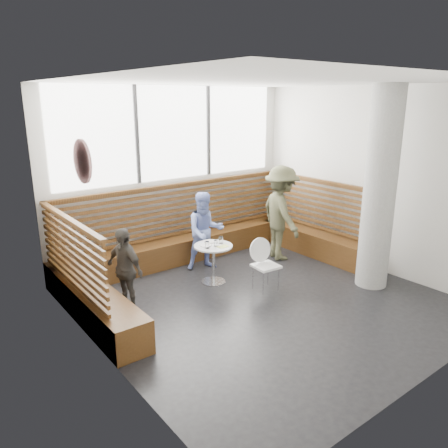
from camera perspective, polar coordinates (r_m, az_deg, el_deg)
room at (r=6.25m, az=5.58°, el=3.29°), size 5.00×5.00×3.20m
booth at (r=7.91m, az=-3.42°, el=-2.89°), size 5.00×2.50×1.44m
concrete_column at (r=7.27m, az=19.68°, el=4.24°), size 0.50×0.50×3.20m
wall_art at (r=5.17m, az=-18.02°, el=7.79°), size 0.03×0.50×0.50m
cafe_table at (r=7.23m, az=-1.41°, el=-4.20°), size 0.64×0.64×0.66m
cafe_chair at (r=7.02m, az=5.17°, el=-4.76°), size 0.40×0.39×0.83m
adult_man at (r=8.30m, az=7.47°, el=1.43°), size 0.99×1.31×1.79m
child_back at (r=7.77m, az=-2.47°, el=-0.93°), size 0.83×0.74×1.41m
child_left at (r=6.46m, az=-12.87°, el=-5.76°), size 0.46×0.77×1.23m
plate_near at (r=7.16m, az=-2.43°, el=-2.79°), size 0.19×0.19×0.01m
plate_far at (r=7.34m, az=-1.84°, el=-2.28°), size 0.20×0.20×0.01m
glass_left at (r=7.02m, az=-2.23°, el=-2.73°), size 0.07×0.07×0.11m
glass_mid at (r=7.11m, az=-1.07°, el=-2.53°), size 0.07×0.07×0.10m
glass_right at (r=7.25m, az=-0.41°, el=-2.08°), size 0.07×0.07×0.12m
menu_card at (r=7.11m, az=-0.11°, el=-2.95°), size 0.19×0.14×0.00m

